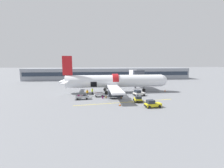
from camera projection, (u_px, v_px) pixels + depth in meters
name	position (u px, v px, depth m)	size (l,w,h in m)	color
ground_plane	(124.00, 97.00, 38.49)	(500.00, 500.00, 0.00)	slate
apron_marking_line	(126.00, 102.00, 33.15)	(22.82, 3.28, 0.01)	yellow
terminal_strip	(109.00, 74.00, 80.07)	(84.64, 11.12, 5.83)	gray
jet_bridge_stub	(136.00, 74.00, 49.58)	(3.24, 8.65, 6.39)	#4C4C51
airplane	(114.00, 81.00, 43.74)	(32.03, 27.86, 10.56)	white
baggage_tug_lead	(138.00, 99.00, 33.28)	(2.17, 2.74, 1.42)	yellow
baggage_tug_mid	(152.00, 104.00, 29.27)	(3.42, 2.06, 1.49)	yellow
baggage_tug_rear	(139.00, 93.00, 39.59)	(3.29, 2.63, 1.55)	silver
baggage_cart_loading	(100.00, 95.00, 38.64)	(3.54, 2.12, 1.09)	#B7BABF
baggage_cart_queued	(83.00, 97.00, 35.79)	(4.01, 1.99, 1.14)	#999BA0
ground_crew_loader_a	(113.00, 92.00, 40.98)	(0.43, 0.55, 1.57)	black
ground_crew_loader_b	(87.00, 93.00, 39.27)	(0.60, 0.42, 1.72)	#2D2D33
ground_crew_driver	(109.00, 92.00, 40.11)	(0.56, 0.56, 1.75)	#1E2338
ground_crew_supervisor	(92.00, 91.00, 40.78)	(0.51, 0.63, 1.81)	black
suitcase_on_tarmac_upright	(106.00, 97.00, 36.95)	(0.41, 0.40, 0.67)	olive
suitcase_on_tarmac_spare	(103.00, 97.00, 36.55)	(0.36, 0.24, 0.77)	#721951
safety_cone_nose	(165.00, 90.00, 45.37)	(0.48, 0.48, 0.77)	black
safety_cone_engine_left	(120.00, 104.00, 30.40)	(0.50, 0.50, 0.57)	black
safety_cone_wingtip	(121.00, 97.00, 37.30)	(0.55, 0.55, 0.65)	black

